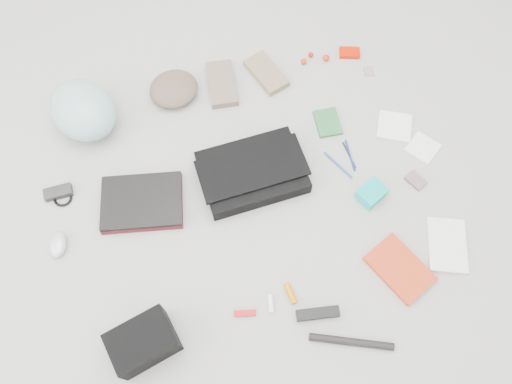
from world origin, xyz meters
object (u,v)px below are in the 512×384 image
object	(u,v)px
book_red	(400,269)
laptop	(141,201)
bike_helmet	(83,110)
camera_bag	(144,342)
messenger_bag	(252,172)
accordion_wallet	(371,193)

from	to	relation	value
book_red	laptop	bearing A→B (deg)	125.26
bike_helmet	camera_bag	world-z (taller)	bike_helmet
messenger_bag	accordion_wallet	size ratio (longest dim) A/B	3.85
messenger_bag	camera_bag	distance (m)	0.74
messenger_bag	laptop	distance (m)	0.44
bike_helmet	book_red	size ratio (longest dim) A/B	1.33
camera_bag	laptop	bearing A→B (deg)	67.61
messenger_bag	book_red	xyz separation A→B (m)	(0.39, -0.53, -0.02)
messenger_bag	camera_bag	size ratio (longest dim) A/B	1.88
laptop	bike_helmet	distance (m)	0.46
messenger_bag	accordion_wallet	distance (m)	0.47
laptop	camera_bag	xyz separation A→B (m)	(-0.10, -0.52, 0.04)
messenger_bag	book_red	size ratio (longest dim) A/B	1.72
laptop	camera_bag	size ratio (longest dim) A/B	1.46
camera_bag	bike_helmet	bearing A→B (deg)	80.35
camera_bag	messenger_bag	bearing A→B (deg)	31.68
messenger_bag	bike_helmet	size ratio (longest dim) A/B	1.29
messenger_bag	bike_helmet	xyz separation A→B (m)	(-0.57, 0.45, 0.06)
camera_bag	book_red	xyz separation A→B (m)	(0.93, -0.02, -0.06)
camera_bag	accordion_wallet	bearing A→B (deg)	5.06
messenger_bag	book_red	distance (m)	0.66
accordion_wallet	camera_bag	bearing A→B (deg)	172.70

